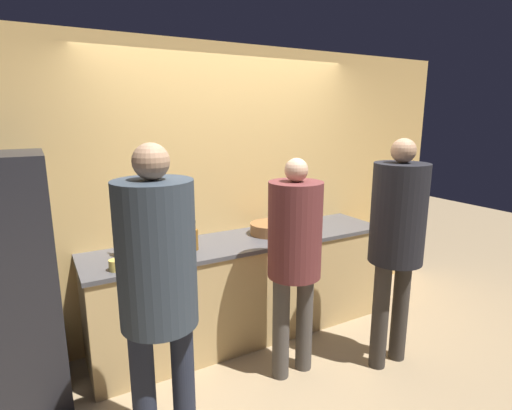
# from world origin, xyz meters

# --- Properties ---
(ground_plane) EXTENTS (14.00, 14.00, 0.00)m
(ground_plane) POSITION_xyz_m (0.00, 0.00, 0.00)
(ground_plane) COLOR #9E8460
(wall_back) EXTENTS (5.20, 0.06, 2.60)m
(wall_back) POSITION_xyz_m (0.00, 0.70, 1.30)
(wall_back) COLOR #E0B266
(wall_back) RESTS_ON ground_plane
(counter) EXTENTS (2.74, 0.68, 0.92)m
(counter) POSITION_xyz_m (0.00, 0.38, 0.46)
(counter) COLOR tan
(counter) RESTS_ON ground_plane
(person_left) EXTENTS (0.41, 0.41, 1.86)m
(person_left) POSITION_xyz_m (-1.05, -0.67, 1.15)
(person_left) COLOR #232838
(person_left) RESTS_ON ground_plane
(person_center) EXTENTS (0.40, 0.40, 1.69)m
(person_center) POSITION_xyz_m (0.06, -0.33, 1.04)
(person_center) COLOR #4C4742
(person_center) RESTS_ON ground_plane
(person_right) EXTENTS (0.41, 0.41, 1.82)m
(person_right) POSITION_xyz_m (0.82, -0.60, 1.13)
(person_right) COLOR #38332D
(person_right) RESTS_ON ground_plane
(fruit_bowl) EXTENTS (0.36, 0.36, 0.14)m
(fruit_bowl) POSITION_xyz_m (0.28, 0.39, 0.97)
(fruit_bowl) COLOR brown
(fruit_bowl) RESTS_ON counter
(utensil_crock) EXTENTS (0.10, 0.10, 0.30)m
(utensil_crock) POSITION_xyz_m (-1.03, 0.45, 0.99)
(utensil_crock) COLOR silver
(utensil_crock) RESTS_ON counter
(bottle_red) EXTENTS (0.06, 0.06, 0.24)m
(bottle_red) POSITION_xyz_m (-1.06, 0.27, 1.01)
(bottle_red) COLOR red
(bottle_red) RESTS_ON counter
(bottle_clear) EXTENTS (0.07, 0.07, 0.23)m
(bottle_clear) POSITION_xyz_m (0.58, 0.22, 1.01)
(bottle_clear) COLOR silver
(bottle_clear) RESTS_ON counter
(bottle_amber) EXTENTS (0.07, 0.07, 0.24)m
(bottle_amber) POSITION_xyz_m (-0.49, 0.30, 1.01)
(bottle_amber) COLOR brown
(bottle_amber) RESTS_ON counter
(cup_yellow) EXTENTS (0.09, 0.09, 0.08)m
(cup_yellow) POSITION_xyz_m (-1.13, 0.16, 0.96)
(cup_yellow) COLOR gold
(cup_yellow) RESTS_ON counter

